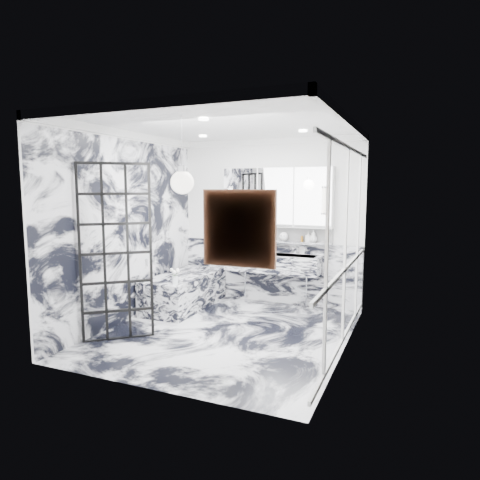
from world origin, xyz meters
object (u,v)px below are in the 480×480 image
at_px(trough_sink, 273,263).
at_px(bathtub, 184,291).
at_px(crittall_door, 116,253).
at_px(mirror_cabinet, 277,197).

relative_size(trough_sink, bathtub, 0.97).
height_order(crittall_door, mirror_cabinet, mirror_cabinet).
bearing_deg(mirror_cabinet, trough_sink, -90.00).
bearing_deg(trough_sink, bathtub, -153.52).
xyz_separation_m(trough_sink, bathtub, (-1.33, -0.66, -0.45)).
relative_size(crittall_door, trough_sink, 1.43).
relative_size(trough_sink, mirror_cabinet, 0.84).
distance_m(trough_sink, mirror_cabinet, 1.10).
bearing_deg(crittall_door, bathtub, 49.22).
relative_size(crittall_door, mirror_cabinet, 1.20).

